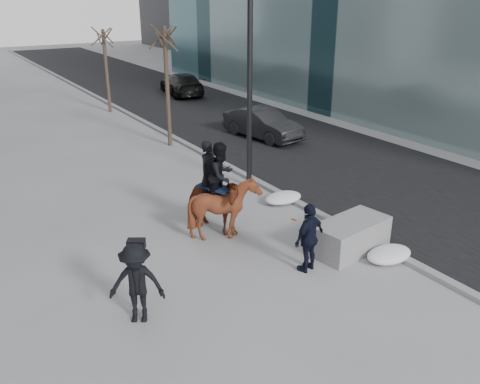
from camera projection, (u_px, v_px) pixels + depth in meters
ground at (265, 262)px, 12.83m from camera, size 120.00×120.00×0.00m
road at (265, 135)px, 24.16m from camera, size 8.00×90.00×0.01m
curb at (190, 146)px, 22.16m from camera, size 0.25×90.00×0.12m
planter at (350, 236)px, 13.26m from camera, size 2.24×1.34×0.84m
car_near at (263, 124)px, 23.37m from camera, size 2.06×4.31×1.36m
car_far at (182, 84)px, 33.17m from camera, size 2.77×5.11×1.41m
tree_near at (167, 82)px, 21.46m from camera, size 1.20×1.20×5.61m
tree_far at (106, 67)px, 27.83m from camera, size 1.20×1.20×4.97m
mounted_left at (212, 199)px, 14.13m from camera, size 1.65×2.23×2.62m
mounted_right at (224, 201)px, 13.75m from camera, size 1.94×2.03×2.69m
feeder at (309, 238)px, 12.16m from camera, size 1.10×0.98×1.75m
camera_crew at (137, 283)px, 10.25m from camera, size 1.31×1.16×1.75m
lamppost at (252, 38)px, 15.89m from camera, size 0.25×1.68×9.09m
snow_piles at (329, 223)px, 14.62m from camera, size 1.31×5.30×0.33m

